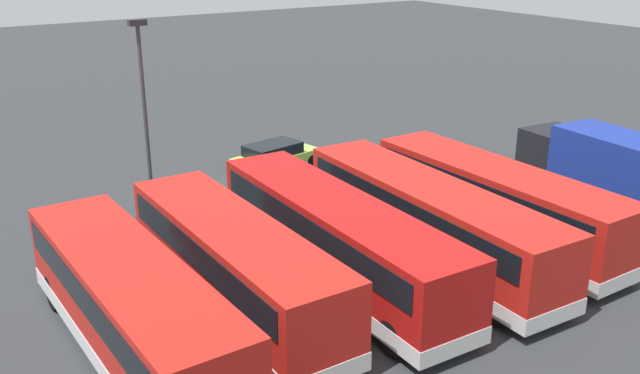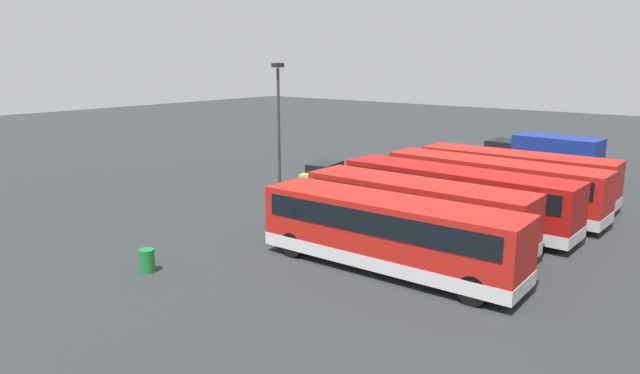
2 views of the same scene
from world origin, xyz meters
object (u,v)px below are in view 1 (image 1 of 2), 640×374
bus_single_deck_near_end (497,201)px  box_truck_blue (601,164)px  bus_single_deck_fifth (131,305)px  lamp_post_tall (144,106)px  bus_single_deck_fourth (235,264)px  car_hatchback_silver (275,157)px  bus_single_deck_second (429,220)px  bus_single_deck_third (337,238)px

bus_single_deck_near_end → box_truck_blue: (-7.04, -0.57, 0.08)m
bus_single_deck_fifth → box_truck_blue: box_truck_blue is taller
box_truck_blue → lamp_post_tall: size_ratio=0.94×
box_truck_blue → bus_single_deck_near_end: bearing=4.6°
bus_single_deck_fourth → car_hatchback_silver: (-7.89, -11.46, -0.92)m
bus_single_deck_fourth → car_hatchback_silver: bus_single_deck_fourth is taller
bus_single_deck_near_end → bus_single_deck_second: same height
bus_single_deck_second → car_hatchback_silver: bus_single_deck_second is taller
bus_single_deck_fourth → lamp_post_tall: 9.56m
bus_single_deck_second → bus_single_deck_third: 3.69m
bus_single_deck_near_end → car_hatchback_silver: bus_single_deck_near_end is taller
bus_single_deck_second → box_truck_blue: 10.43m
bus_single_deck_third → box_truck_blue: (-14.09, -0.12, 0.08)m
bus_single_deck_second → bus_single_deck_third: bearing=-6.5°
bus_single_deck_third → bus_single_deck_fourth: 3.76m
bus_single_deck_fourth → lamp_post_tall: lamp_post_tall is taller
box_truck_blue → lamp_post_tall: (17.25, -9.01, 3.05)m
bus_single_deck_third → bus_single_deck_fifth: same height
bus_single_deck_second → bus_single_deck_fifth: same height
bus_single_deck_near_end → bus_single_deck_third: same height
bus_single_deck_near_end → bus_single_deck_third: size_ratio=0.94×
bus_single_deck_third → bus_single_deck_second: bearing=173.5°
bus_single_deck_fifth → lamp_post_tall: lamp_post_tall is taller
bus_single_deck_near_end → box_truck_blue: 7.06m
bus_single_deck_near_end → bus_single_deck_fifth: 14.37m
bus_single_deck_second → bus_single_deck_fourth: size_ratio=1.12×
bus_single_deck_fifth → bus_single_deck_second: bearing=-178.8°
bus_single_deck_fourth → bus_single_deck_fifth: 3.64m
bus_single_deck_third → bus_single_deck_fifth: size_ratio=1.09×
lamp_post_tall → bus_single_deck_second: bearing=125.6°
bus_single_deck_fourth → box_truck_blue: bearing=180.0°
box_truck_blue → lamp_post_tall: bearing=-27.6°
bus_single_deck_near_end → bus_single_deck_fourth: 10.82m
bus_single_deck_second → box_truck_blue: size_ratio=1.57×
bus_single_deck_fourth → bus_single_deck_near_end: bearing=177.0°
bus_single_deck_fourth → car_hatchback_silver: bearing=-124.5°
car_hatchback_silver → lamp_post_tall: lamp_post_tall is taller
bus_single_deck_third → box_truck_blue: bearing=-179.5°
box_truck_blue → bus_single_deck_second: bearing=3.0°
bus_single_deck_near_end → bus_single_deck_third: (7.05, -0.45, 0.00)m
bus_single_deck_near_end → bus_single_deck_fourth: size_ratio=1.05×
car_hatchback_silver → lamp_post_tall: bearing=18.6°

